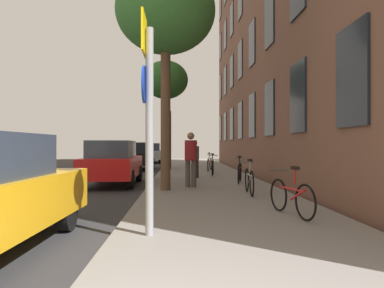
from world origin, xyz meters
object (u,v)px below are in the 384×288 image
(bicycle_1, at_px, (249,180))
(car_3, at_px, (151,153))
(bicycle_3, at_px, (213,167))
(pedestrian_1, at_px, (195,157))
(bicycle_2, at_px, (240,172))
(traffic_light, at_px, (168,129))
(sign_post, at_px, (148,109))
(tree_near, at_px, (166,13))
(tree_far, at_px, (166,81))
(pedestrian_0, at_px, (191,156))
(car_2, at_px, (137,156))
(car_1, at_px, (113,162))
(bicycle_4, at_px, (210,163))
(bicycle_0, at_px, (291,196))

(bicycle_1, bearing_deg, car_3, 102.05)
(bicycle_1, relative_size, bicycle_3, 0.96)
(bicycle_1, xyz_separation_m, pedestrian_1, (-1.27, 4.98, 0.50))
(bicycle_2, bearing_deg, traffic_light, 110.59)
(sign_post, relative_size, tree_near, 0.50)
(tree_far, distance_m, pedestrian_1, 7.25)
(tree_near, xyz_separation_m, pedestrian_1, (1.07, 4.02, -4.47))
(sign_post, height_order, tree_far, tree_far)
(sign_post, height_order, bicycle_3, sign_post)
(pedestrian_1, bearing_deg, bicycle_1, -75.67)
(car_3, bearing_deg, bicycle_2, -75.09)
(pedestrian_0, relative_size, pedestrian_1, 1.15)
(car_2, bearing_deg, pedestrian_1, -64.53)
(tree_far, height_order, car_2, tree_far)
(bicycle_2, relative_size, car_1, 0.42)
(car_2, bearing_deg, bicycle_4, -32.40)
(tree_far, relative_size, bicycle_1, 3.73)
(pedestrian_0, height_order, car_2, pedestrian_0)
(bicycle_2, height_order, pedestrian_1, pedestrian_1)
(sign_post, bearing_deg, car_2, 97.22)
(sign_post, xyz_separation_m, pedestrian_0, (0.85, 6.06, -0.89))
(car_3, bearing_deg, pedestrian_1, -78.72)
(tree_near, bearing_deg, bicycle_3, 69.25)
(bicycle_1, height_order, car_2, car_2)
(tree_far, distance_m, car_1, 8.77)
(tree_far, bearing_deg, car_3, 99.58)
(traffic_light, distance_m, car_2, 2.70)
(bicycle_2, xyz_separation_m, car_2, (-4.69, 8.62, 0.34))
(pedestrian_1, xyz_separation_m, car_3, (-2.99, 14.97, -0.15))
(bicycle_0, bearing_deg, sign_post, -152.61)
(sign_post, height_order, car_3, sign_post)
(car_3, bearing_deg, traffic_light, -79.78)
(bicycle_4, height_order, pedestrian_0, pedestrian_0)
(traffic_light, height_order, bicycle_2, traffic_light)
(bicycle_2, height_order, pedestrian_0, pedestrian_0)
(sign_post, bearing_deg, bicycle_0, 27.39)
(bicycle_1, height_order, pedestrian_0, pedestrian_0)
(tree_far, relative_size, bicycle_3, 3.57)
(traffic_light, bearing_deg, tree_near, -88.77)
(tree_far, xyz_separation_m, car_3, (-1.56, 9.21, -4.33))
(bicycle_3, height_order, pedestrian_1, pedestrian_1)
(traffic_light, relative_size, bicycle_3, 1.89)
(pedestrian_0, relative_size, car_2, 0.40)
(bicycle_2, distance_m, car_2, 9.81)
(sign_post, relative_size, bicycle_3, 1.90)
(car_2, bearing_deg, bicycle_3, -54.55)
(bicycle_1, distance_m, bicycle_2, 3.01)
(bicycle_1, bearing_deg, bicycle_4, 91.98)
(bicycle_0, relative_size, car_1, 0.41)
(tree_far, distance_m, car_3, 10.30)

